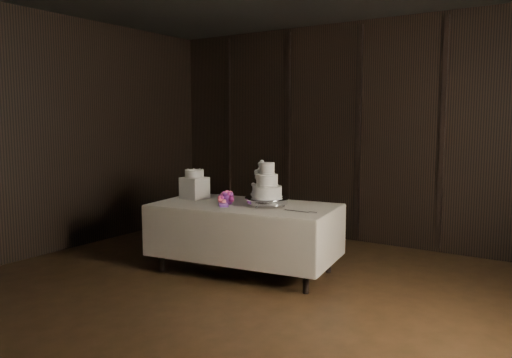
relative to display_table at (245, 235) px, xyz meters
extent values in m
cube|color=black|center=(0.49, -1.46, -0.44)|extent=(6.04, 7.04, 0.04)
cube|color=black|center=(0.49, 2.06, 1.08)|extent=(6.04, 0.04, 3.04)
cube|color=beige|center=(0.00, 0.00, 0.34)|extent=(2.11, 1.31, 0.01)
cube|color=white|center=(0.00, 0.00, -0.06)|extent=(1.94, 1.17, 0.71)
cylinder|color=silver|center=(0.26, 0.06, 0.39)|extent=(0.51, 0.51, 0.09)
cylinder|color=white|center=(0.26, 0.06, 0.50)|extent=(0.32, 0.32, 0.13)
cylinder|color=white|center=(0.26, 0.06, 0.62)|extent=(0.23, 0.23, 0.13)
cylinder|color=white|center=(0.26, 0.06, 0.75)|extent=(0.16, 0.16, 0.13)
cube|color=white|center=(-0.73, 0.02, 0.47)|extent=(0.27, 0.27, 0.25)
cylinder|color=white|center=(-0.73, 0.02, 0.64)|extent=(0.22, 0.22, 0.09)
cube|color=silver|center=(0.69, -0.08, 0.35)|extent=(0.37, 0.02, 0.01)
camera|label=1|loc=(3.08, -4.43, 1.26)|focal=35.00mm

